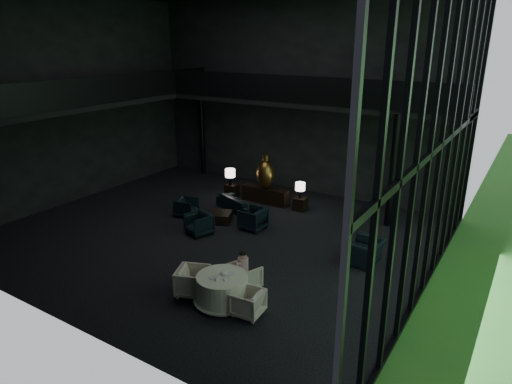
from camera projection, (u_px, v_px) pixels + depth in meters
The scene contains 34 objects.
floor at pixel (214, 234), 15.71m from camera, with size 14.00×12.00×0.02m, color black.
wall_back at pixel (298, 98), 19.22m from camera, with size 14.00×0.04×8.00m, color black.
wall_front at pixel (36, 159), 9.62m from camera, with size 14.00×0.04×8.00m, color black.
wall_left at pixel (69, 102), 17.96m from camera, with size 0.04×12.00×8.00m, color black.
curtain_wall at pixel (441, 145), 10.90m from camera, with size 0.20×12.00×8.00m, color black, non-canonical shape.
mezzanine_left at pixel (86, 104), 17.45m from camera, with size 2.00×12.00×0.25m, color black.
mezzanine_back at pixel (309, 103), 17.91m from camera, with size 12.00×2.00×0.25m, color black.
railing_left at pixel (102, 90), 16.75m from camera, with size 0.06×12.00×1.00m, color black.
railing_back at pixel (297, 89), 16.92m from camera, with size 12.00×0.06×1.00m, color black.
column_nw at pixel (202, 133), 22.15m from camera, with size 0.24×0.24×4.00m, color black.
column_ne at pixel (393, 172), 15.83m from camera, with size 0.24×0.24×4.00m, color black.
console at pixel (265, 195), 18.62m from camera, with size 2.02×0.46×0.64m, color black.
bronze_urn at pixel (266, 174), 18.32m from camera, with size 0.74×0.74×1.38m.
side_table_left at pixel (232, 190), 19.36m from camera, with size 0.48×0.48×0.53m, color black.
table_lamp_left at pixel (230, 174), 19.03m from camera, with size 0.42×0.42×0.70m.
side_table_right at pixel (300, 204), 17.83m from camera, with size 0.46×0.46×0.50m, color black.
table_lamp_right at pixel (300, 187), 17.55m from camera, with size 0.38×0.38×0.64m.
sofa at pixel (239, 201), 17.73m from camera, with size 1.95×0.57×0.76m, color black.
lounge_armchair_west at pixel (186, 207), 17.21m from camera, with size 0.71×0.67×0.73m, color #14222D.
lounge_armchair_east at pixel (253, 217), 16.01m from camera, with size 0.88×0.82×0.90m, color black.
lounge_armchair_south at pixel (199, 222), 15.61m from camera, with size 0.82×0.77×0.84m, color black.
window_armchair at pixel (364, 247), 13.60m from camera, with size 1.14×0.74×1.00m, color black.
coffee_table at pixel (220, 217), 16.73m from camera, with size 0.80×0.80×0.35m, color black.
dining_table at pixel (222, 291), 11.58m from camera, with size 1.49×1.49×0.75m.
dining_chair_north at pixel (244, 275), 12.25m from camera, with size 0.74×0.69×0.76m, color beige.
dining_chair_east at pixel (248, 302), 11.06m from camera, with size 0.66×0.62×0.68m, color beige.
dining_chair_west at pixel (193, 279), 11.92m from camera, with size 0.84×0.79×0.87m, color beige.
child at pixel (243, 261), 12.21m from camera, with size 0.28×0.28×0.60m.
plate_a at pixel (214, 278), 11.36m from camera, with size 0.23×0.23×0.01m, color white.
plate_b at pixel (231, 274), 11.55m from camera, with size 0.21×0.21×0.01m, color white.
saucer at pixel (227, 278), 11.34m from camera, with size 0.16×0.16×0.01m, color white.
coffee_cup at pixel (225, 279), 11.22m from camera, with size 0.08×0.08×0.06m, color white.
cereal_bowl at pixel (223, 273), 11.50m from camera, with size 0.18×0.18×0.09m, color white.
cream_pot at pixel (215, 280), 11.21m from camera, with size 0.05×0.05×0.06m, color #99999E.
Camera 1 is at (8.91, -11.40, 6.44)m, focal length 32.00 mm.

